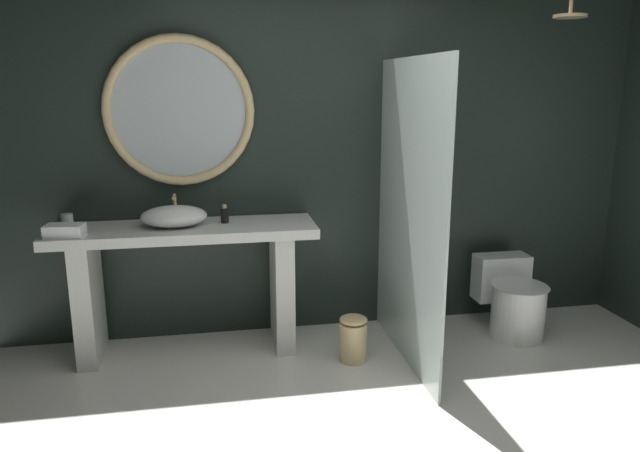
{
  "coord_description": "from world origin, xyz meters",
  "views": [
    {
      "loc": [
        -0.85,
        -2.34,
        1.81
      ],
      "look_at": [
        -0.24,
        0.96,
        1.0
      ],
      "focal_mm": 33.27,
      "sensor_mm": 36.0,
      "label": 1
    }
  ],
  "objects_px": {
    "round_wall_mirror": "(180,111)",
    "folded_hand_towel": "(65,231)",
    "soap_dispenser": "(225,215)",
    "toilet": "(513,300)",
    "waste_bin": "(353,338)",
    "vessel_sink": "(174,216)",
    "rain_shower_head": "(570,13)",
    "tumbler_cup": "(67,222)"
  },
  "relations": [
    {
      "from": "vessel_sink",
      "to": "round_wall_mirror",
      "type": "distance_m",
      "value": 0.71
    },
    {
      "from": "waste_bin",
      "to": "folded_hand_towel",
      "type": "height_order",
      "value": "folded_hand_towel"
    },
    {
      "from": "round_wall_mirror",
      "to": "folded_hand_towel",
      "type": "distance_m",
      "value": 1.07
    },
    {
      "from": "tumbler_cup",
      "to": "rain_shower_head",
      "type": "height_order",
      "value": "rain_shower_head"
    },
    {
      "from": "waste_bin",
      "to": "soap_dispenser",
      "type": "bearing_deg",
      "value": 153.58
    },
    {
      "from": "toilet",
      "to": "rain_shower_head",
      "type": "bearing_deg",
      "value": -14.29
    },
    {
      "from": "soap_dispenser",
      "to": "waste_bin",
      "type": "distance_m",
      "value": 1.2
    },
    {
      "from": "vessel_sink",
      "to": "folded_hand_towel",
      "type": "xyz_separation_m",
      "value": [
        -0.65,
        -0.17,
        -0.03
      ]
    },
    {
      "from": "tumbler_cup",
      "to": "folded_hand_towel",
      "type": "distance_m",
      "value": 0.19
    },
    {
      "from": "toilet",
      "to": "folded_hand_towel",
      "type": "distance_m",
      "value": 3.12
    },
    {
      "from": "rain_shower_head",
      "to": "folded_hand_towel",
      "type": "distance_m",
      "value": 3.53
    },
    {
      "from": "round_wall_mirror",
      "to": "folded_hand_towel",
      "type": "height_order",
      "value": "round_wall_mirror"
    },
    {
      "from": "folded_hand_towel",
      "to": "tumbler_cup",
      "type": "bearing_deg",
      "value": 96.92
    },
    {
      "from": "round_wall_mirror",
      "to": "toilet",
      "type": "distance_m",
      "value": 2.74
    },
    {
      "from": "tumbler_cup",
      "to": "toilet",
      "type": "xyz_separation_m",
      "value": [
        3.07,
        -0.15,
        -0.68
      ]
    },
    {
      "from": "rain_shower_head",
      "to": "round_wall_mirror",
      "type": "bearing_deg",
      "value": 170.77
    },
    {
      "from": "round_wall_mirror",
      "to": "soap_dispenser",
      "type": "bearing_deg",
      "value": -35.63
    },
    {
      "from": "soap_dispenser",
      "to": "toilet",
      "type": "xyz_separation_m",
      "value": [
        2.07,
        -0.17,
        -0.69
      ]
    },
    {
      "from": "vessel_sink",
      "to": "folded_hand_towel",
      "type": "relative_size",
      "value": 1.91
    },
    {
      "from": "round_wall_mirror",
      "to": "waste_bin",
      "type": "relative_size",
      "value": 3.17
    },
    {
      "from": "vessel_sink",
      "to": "rain_shower_head",
      "type": "distance_m",
      "value": 2.93
    },
    {
      "from": "soap_dispenser",
      "to": "round_wall_mirror",
      "type": "height_order",
      "value": "round_wall_mirror"
    },
    {
      "from": "vessel_sink",
      "to": "waste_bin",
      "type": "distance_m",
      "value": 1.44
    },
    {
      "from": "vessel_sink",
      "to": "folded_hand_towel",
      "type": "height_order",
      "value": "vessel_sink"
    },
    {
      "from": "round_wall_mirror",
      "to": "tumbler_cup",
      "type": "bearing_deg",
      "value": -163.98
    },
    {
      "from": "vessel_sink",
      "to": "tumbler_cup",
      "type": "bearing_deg",
      "value": 178.47
    },
    {
      "from": "vessel_sink",
      "to": "round_wall_mirror",
      "type": "relative_size",
      "value": 0.43
    },
    {
      "from": "rain_shower_head",
      "to": "waste_bin",
      "type": "distance_m",
      "value": 2.57
    },
    {
      "from": "vessel_sink",
      "to": "toilet",
      "type": "xyz_separation_m",
      "value": [
        2.4,
        -0.13,
        -0.7
      ]
    },
    {
      "from": "toilet",
      "to": "folded_hand_towel",
      "type": "xyz_separation_m",
      "value": [
        -3.05,
        -0.04,
        0.67
      ]
    },
    {
      "from": "toilet",
      "to": "waste_bin",
      "type": "relative_size",
      "value": 1.9
    },
    {
      "from": "tumbler_cup",
      "to": "toilet",
      "type": "distance_m",
      "value": 3.15
    },
    {
      "from": "folded_hand_towel",
      "to": "vessel_sink",
      "type": "bearing_deg",
      "value": 14.72
    },
    {
      "from": "vessel_sink",
      "to": "tumbler_cup",
      "type": "distance_m",
      "value": 0.67
    },
    {
      "from": "folded_hand_towel",
      "to": "soap_dispenser",
      "type": "bearing_deg",
      "value": 11.86
    },
    {
      "from": "vessel_sink",
      "to": "toilet",
      "type": "distance_m",
      "value": 2.51
    },
    {
      "from": "vessel_sink",
      "to": "tumbler_cup",
      "type": "xyz_separation_m",
      "value": [
        -0.67,
        0.02,
        -0.02
      ]
    },
    {
      "from": "round_wall_mirror",
      "to": "waste_bin",
      "type": "distance_m",
      "value": 1.91
    },
    {
      "from": "vessel_sink",
      "to": "waste_bin",
      "type": "bearing_deg",
      "value": -17.8
    },
    {
      "from": "tumbler_cup",
      "to": "soap_dispenser",
      "type": "relative_size",
      "value": 0.84
    },
    {
      "from": "toilet",
      "to": "vessel_sink",
      "type": "bearing_deg",
      "value": 176.86
    },
    {
      "from": "toilet",
      "to": "tumbler_cup",
      "type": "bearing_deg",
      "value": 177.21
    }
  ]
}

